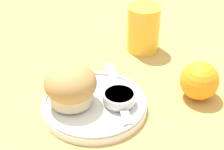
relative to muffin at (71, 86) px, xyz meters
name	(u,v)px	position (x,y,z in m)	size (l,w,h in m)	color
ground_plane	(105,111)	(0.04, 0.04, -0.05)	(3.00, 3.00, 0.00)	tan
plate	(94,104)	(0.03, 0.03, -0.04)	(0.19, 0.19, 0.02)	white
muffin	(71,86)	(0.00, 0.00, 0.00)	(0.09, 0.09, 0.07)	beige
cream_ramekin	(119,97)	(0.06, 0.07, -0.02)	(0.06, 0.06, 0.02)	silver
berry_pair	(119,89)	(0.03, 0.08, -0.03)	(0.03, 0.01, 0.01)	#B7192D
butter_knife	(117,91)	(0.03, 0.08, -0.03)	(0.17, 0.10, 0.00)	silver
orange_fruit	(199,81)	(0.12, 0.21, -0.02)	(0.07, 0.07, 0.07)	orange
juice_glass	(143,28)	(-0.08, 0.25, 0.00)	(0.07, 0.07, 0.11)	gold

